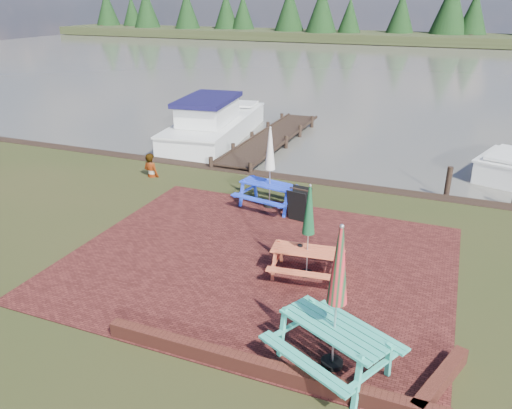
{
  "coord_description": "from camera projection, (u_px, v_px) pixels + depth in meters",
  "views": [
    {
      "loc": [
        3.91,
        -8.8,
        5.94
      ],
      "look_at": [
        -0.5,
        2.09,
        1.0
      ],
      "focal_mm": 35.0,
      "sensor_mm": 36.0,
      "label": 1
    }
  ],
  "objects": [
    {
      "name": "picnic_table_teal",
      "position": [
        335.0,
        321.0,
        8.29
      ],
      "size": [
        2.49,
        2.4,
        2.68
      ],
      "rotation": [
        0.0,
        0.0,
        -0.47
      ],
      "color": "teal",
      "rests_on": "ground"
    },
    {
      "name": "picnic_table_red",
      "position": [
        308.0,
        245.0,
        11.14
      ],
      "size": [
        1.74,
        1.59,
        2.21
      ],
      "rotation": [
        0.0,
        0.0,
        0.12
      ],
      "color": "#C85333",
      "rests_on": "ground"
    },
    {
      "name": "far_treeline",
      "position": [
        439.0,
        17.0,
        66.31
      ],
      "size": [
        120.0,
        10.0,
        8.1
      ],
      "color": "black",
      "rests_on": "ground"
    },
    {
      "name": "jetty",
      "position": [
        271.0,
        138.0,
        21.98
      ],
      "size": [
        1.76,
        9.08,
        1.0
      ],
      "color": "black",
      "rests_on": "ground"
    },
    {
      "name": "ground",
      "position": [
        242.0,
        282.0,
        11.17
      ],
      "size": [
        120.0,
        120.0,
        0.0
      ],
      "primitive_type": "plane",
      "color": "black",
      "rests_on": "ground"
    },
    {
      "name": "chalkboard",
      "position": [
        299.0,
        204.0,
        14.05
      ],
      "size": [
        0.62,
        0.64,
        0.96
      ],
      "rotation": [
        0.0,
        0.0,
        -0.15
      ],
      "color": "black",
      "rests_on": "ground"
    },
    {
      "name": "person",
      "position": [
        150.0,
        154.0,
        17.38
      ],
      "size": [
        0.67,
        0.49,
        1.67
      ],
      "primitive_type": "imported",
      "rotation": [
        0.0,
        0.0,
        2.98
      ],
      "color": "gray",
      "rests_on": "ground"
    },
    {
      "name": "picnic_table_blue",
      "position": [
        270.0,
        180.0,
        14.84
      ],
      "size": [
        2.03,
        1.87,
        2.45
      ],
      "rotation": [
        0.0,
        0.0,
        -0.19
      ],
      "color": "#1A35CA",
      "rests_on": "ground"
    },
    {
      "name": "brick_wall",
      "position": [
        302.0,
        371.0,
        8.31
      ],
      "size": [
        6.21,
        1.79,
        0.3
      ],
      "color": "#4C1E16",
      "rests_on": "ground"
    },
    {
      "name": "water",
      "position": [
        414.0,
        70.0,
        42.8
      ],
      "size": [
        120.0,
        60.0,
        0.02
      ],
      "primitive_type": "cube",
      "color": "#434039",
      "rests_on": "ground"
    },
    {
      "name": "boat_jetty",
      "position": [
        214.0,
        125.0,
        22.77
      ],
      "size": [
        3.6,
        8.05,
        2.25
      ],
      "rotation": [
        0.0,
        0.0,
        0.12
      ],
      "color": "silver",
      "rests_on": "ground"
    },
    {
      "name": "paving",
      "position": [
        258.0,
        261.0,
        12.02
      ],
      "size": [
        9.0,
        7.5,
        0.02
      ],
      "primitive_type": "cube",
      "color": "#331210",
      "rests_on": "ground"
    }
  ]
}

